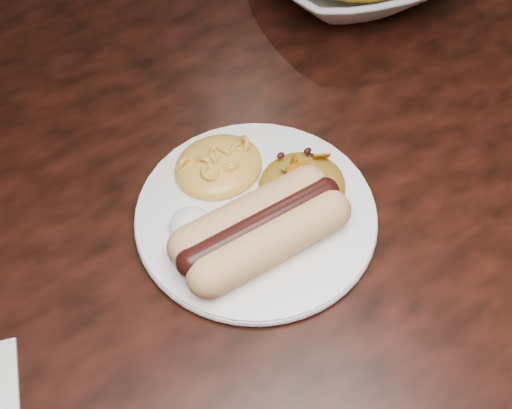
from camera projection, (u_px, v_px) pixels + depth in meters
floor at (180, 388)px, 1.26m from camera, size 4.00×4.00×0.00m
table at (125, 204)px, 0.73m from camera, size 1.60×0.90×0.75m
plate at (256, 214)px, 0.60m from camera, size 0.32×0.32×0.01m
hotdog at (261, 228)px, 0.56m from camera, size 0.15×0.08×0.04m
mac_and_cheese at (218, 158)px, 0.62m from camera, size 0.11×0.10×0.04m
sour_cream at (191, 222)px, 0.57m from camera, size 0.05×0.05×0.03m
taco_salad at (303, 180)px, 0.60m from camera, size 0.09×0.09×0.04m
fork at (10, 394)px, 0.50m from camera, size 0.06×0.12×0.00m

